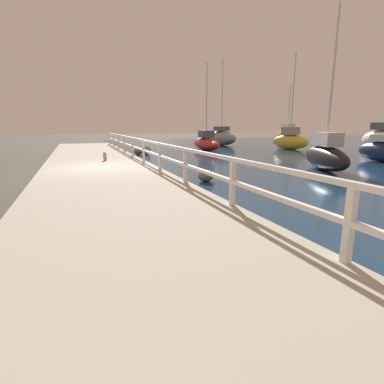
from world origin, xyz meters
TOP-DOWN VIEW (x-y plane):
  - ground_plane at (0.00, 0.00)m, footprint 120.00×120.00m
  - dock_walkway at (0.00, 0.00)m, footprint 4.52×36.00m
  - railing at (2.16, -0.00)m, footprint 0.10×32.50m
  - boulder_downstream at (3.03, 7.36)m, footprint 0.58×0.52m
  - boulder_water_edge at (3.49, 7.34)m, footprint 0.80×0.72m
  - boulder_upstream at (3.29, -3.39)m, footprint 0.56×0.51m
  - mooring_bollard at (0.42, 2.29)m, footprint 0.16×0.16m
  - sailboat_gray at (12.78, 14.35)m, footprint 1.90×4.89m
  - sailboat_orange at (19.74, 13.04)m, footprint 2.46×5.20m
  - sailboat_red at (8.79, 9.07)m, footprint 1.81×5.09m
  - sailboat_white at (21.27, 3.59)m, footprint 2.21×4.24m
  - sailboat_navy at (14.55, -1.49)m, footprint 1.49×3.44m
  - sailboat_black at (9.34, -2.68)m, footprint 2.55×4.26m
  - sailboat_yellow at (15.65, 7.51)m, footprint 1.97×3.41m

SIDE VIEW (x-z plane):
  - ground_plane at x=0.00m, z-range 0.00..0.00m
  - dock_walkway at x=0.00m, z-range 0.00..0.25m
  - boulder_upstream at x=3.29m, z-range 0.00..0.42m
  - boulder_downstream at x=3.03m, z-range 0.00..0.44m
  - boulder_water_edge at x=3.49m, z-range 0.00..0.60m
  - mooring_bollard at x=0.42m, z-range 0.25..0.67m
  - sailboat_red at x=8.79m, z-range -2.68..3.86m
  - sailboat_navy at x=14.55m, z-range -2.82..4.14m
  - sailboat_black at x=9.34m, z-range -2.67..4.03m
  - sailboat_yellow at x=15.65m, z-range -2.98..4.49m
  - sailboat_gray at x=12.78m, z-range -3.30..4.86m
  - sailboat_orange at x=19.74m, z-range -2.14..3.91m
  - sailboat_white at x=21.27m, z-range -2.49..4.33m
  - railing at x=2.16m, z-range 0.44..1.46m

